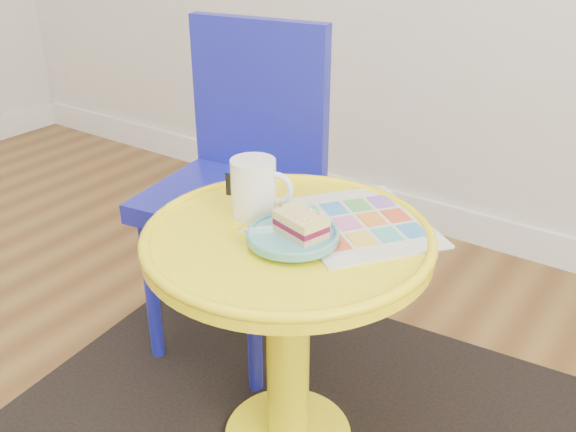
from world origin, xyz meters
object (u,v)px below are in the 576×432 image
Objects in this scene: newspaper at (360,223)px; mug at (255,186)px; plate at (293,236)px; chair at (241,170)px; side_table at (288,300)px.

newspaper is 0.22m from mug.
mug is at bearing 156.12° from plate.
plate is at bearing -48.40° from chair.
chair is 4.95× the size of plate.
newspaper is (0.09, 0.12, 0.15)m from side_table.
chair reaches higher than plate.
newspaper is 0.16m from plate.
chair is 0.49m from plate.
plate is at bearing -76.67° from newspaper.
newspaper is at bearing -29.43° from chair.
chair is 0.47m from newspaper.
chair is (-0.34, 0.28, 0.11)m from side_table.
side_table is at bearing -48.17° from chair.
chair is at bearing -164.35° from newspaper.
newspaper is 1.71× the size of plate.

